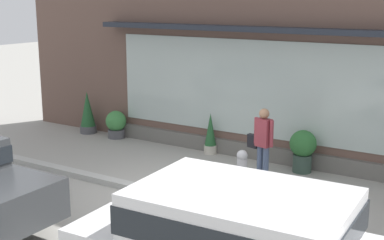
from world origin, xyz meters
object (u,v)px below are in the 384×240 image
potted_plant_by_entrance (303,148)px  potted_plant_doorstep (210,134)px  fire_hydrant (242,171)px  potted_plant_window_left (88,113)px  potted_plant_window_right (116,124)px  pedestrian_with_handbag (263,140)px

potted_plant_by_entrance → potted_plant_doorstep: 2.40m
fire_hydrant → potted_plant_doorstep: potted_plant_doorstep is taller
potted_plant_window_left → potted_plant_window_right: 1.03m
fire_hydrant → potted_plant_by_entrance: potted_plant_by_entrance is taller
potted_plant_window_right → pedestrian_with_handbag: bearing=-12.9°
potted_plant_doorstep → potted_plant_window_left: potted_plant_window_left is taller
fire_hydrant → potted_plant_window_left: potted_plant_window_left is taller
pedestrian_with_handbag → potted_plant_window_left: (-5.82, 1.10, -0.32)m
fire_hydrant → potted_plant_doorstep: (-1.83, 1.91, 0.07)m
pedestrian_with_handbag → potted_plant_doorstep: (-1.93, 1.20, -0.40)m
potted_plant_by_entrance → potted_plant_window_left: 6.29m
fire_hydrant → potted_plant_window_right: bearing=159.0°
fire_hydrant → pedestrian_with_handbag: size_ratio=0.54×
fire_hydrant → potted_plant_window_right: fire_hydrant is taller
potted_plant_doorstep → fire_hydrant: bearing=-46.1°
fire_hydrant → potted_plant_window_left: bearing=162.5°
potted_plant_by_entrance → potted_plant_window_left: potted_plant_window_left is taller
potted_plant_doorstep → potted_plant_window_left: size_ratio=0.86×
potted_plant_by_entrance → potted_plant_window_left: size_ratio=0.80×
potted_plant_window_right → fire_hydrant: bearing=-21.0°
pedestrian_with_handbag → potted_plant_doorstep: bearing=-17.6°
fire_hydrant → potted_plant_by_entrance: (0.56, 1.75, 0.12)m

